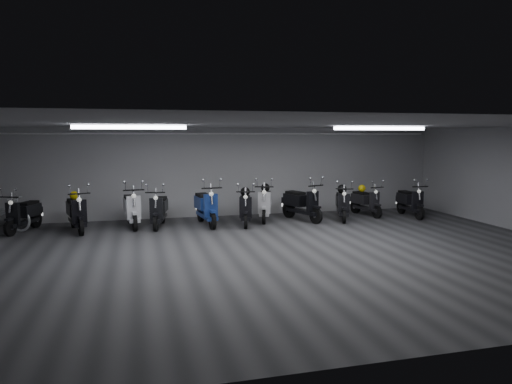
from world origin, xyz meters
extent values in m
cube|color=#313133|center=(0.00, 0.00, -0.01)|extent=(14.00, 10.00, 0.01)
cube|color=gray|center=(0.00, 0.00, 2.80)|extent=(14.00, 10.00, 0.01)
cube|color=gray|center=(0.00, 5.00, 1.40)|extent=(14.00, 0.01, 2.80)
cube|color=gray|center=(0.00, -5.00, 1.40)|extent=(14.00, 0.01, 2.80)
cube|color=white|center=(-3.00, 1.00, 2.74)|extent=(2.40, 0.18, 0.08)
cube|color=white|center=(3.00, 1.00, 2.74)|extent=(2.40, 0.18, 0.08)
cylinder|color=white|center=(0.00, 4.92, 2.62)|extent=(13.60, 0.05, 0.05)
sphere|color=black|center=(3.22, 3.57, 0.92)|extent=(0.28, 0.28, 0.28)
sphere|color=#D9B90C|center=(4.14, 4.07, 0.86)|extent=(0.24, 0.24, 0.24)
sphere|color=black|center=(0.15, 3.56, 0.93)|extent=(0.28, 0.28, 0.28)
sphere|color=gold|center=(-4.56, 3.76, 0.96)|extent=(0.24, 0.24, 0.24)
sphere|color=black|center=(0.91, 4.10, 0.97)|extent=(0.27, 0.27, 0.27)
camera|label=1|loc=(-2.87, -9.47, 2.56)|focal=32.46mm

